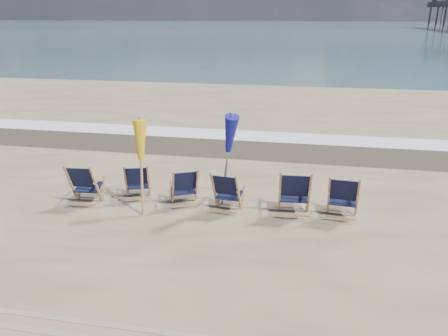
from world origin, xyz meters
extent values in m
plane|color=#3B5862|center=(0.00, 128.00, 0.00)|extent=(400.00, 400.00, 0.00)
cube|color=silver|center=(0.00, 8.30, 0.00)|extent=(200.00, 1.40, 0.01)
cube|color=#42362A|center=(0.00, 6.80, 0.00)|extent=(200.00, 2.60, 0.00)
cylinder|color=#A37449|center=(-1.65, 1.39, 1.04)|extent=(0.06, 0.06, 2.08)
cone|color=gold|center=(-1.65, 1.39, 1.61)|extent=(0.30, 0.30, 0.85)
cylinder|color=#A5A5AD|center=(0.10, 1.93, 1.17)|extent=(0.06, 0.06, 2.33)
cone|color=navy|center=(0.10, 1.93, 1.86)|extent=(0.30, 0.30, 0.85)
camera|label=1|loc=(1.74, -6.90, 4.20)|focal=35.00mm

